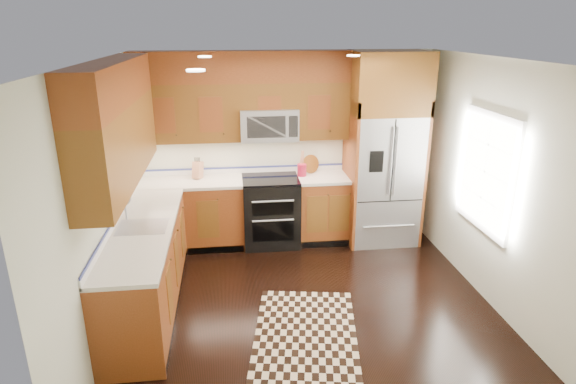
{
  "coord_description": "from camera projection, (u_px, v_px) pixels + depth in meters",
  "views": [
    {
      "loc": [
        -0.76,
        -4.5,
        2.91
      ],
      "look_at": [
        -0.14,
        0.6,
        1.12
      ],
      "focal_mm": 30.0,
      "sensor_mm": 36.0,
      "label": 1
    }
  ],
  "objects": [
    {
      "name": "ground",
      "position": [
        307.0,
        305.0,
        5.26
      ],
      "size": [
        4.0,
        4.0,
        0.0
      ],
      "primitive_type": "plane",
      "color": "black",
      "rests_on": "ground"
    },
    {
      "name": "wall_back",
      "position": [
        286.0,
        146.0,
        6.71
      ],
      "size": [
        4.0,
        0.02,
        2.6
      ],
      "primitive_type": "cube",
      "color": "silver",
      "rests_on": "ground"
    },
    {
      "name": "wall_left",
      "position": [
        103.0,
        202.0,
        4.61
      ],
      "size": [
        0.02,
        4.0,
        2.6
      ],
      "primitive_type": "cube",
      "color": "silver",
      "rests_on": "ground"
    },
    {
      "name": "wall_right",
      "position": [
        496.0,
        186.0,
        5.07
      ],
      "size": [
        0.02,
        4.0,
        2.6
      ],
      "primitive_type": "cube",
      "color": "silver",
      "rests_on": "ground"
    },
    {
      "name": "window",
      "position": [
        486.0,
        172.0,
        5.22
      ],
      "size": [
        0.04,
        1.1,
        1.3
      ],
      "color": "white",
      "rests_on": "ground"
    },
    {
      "name": "base_cabinets",
      "position": [
        196.0,
        239.0,
        5.82
      ],
      "size": [
        2.85,
        3.0,
        0.9
      ],
      "color": "brown",
      "rests_on": "ground"
    },
    {
      "name": "countertop",
      "position": [
        206.0,
        199.0,
        5.79
      ],
      "size": [
        2.86,
        3.01,
        0.04
      ],
      "color": "silver",
      "rests_on": "base_cabinets"
    },
    {
      "name": "upper_cabinets",
      "position": [
        195.0,
        106.0,
        5.48
      ],
      "size": [
        2.85,
        3.0,
        1.15
      ],
      "color": "brown",
      "rests_on": "ground"
    },
    {
      "name": "range",
      "position": [
        271.0,
        211.0,
        6.64
      ],
      "size": [
        0.76,
        0.67,
        0.95
      ],
      "color": "black",
      "rests_on": "ground"
    },
    {
      "name": "microwave",
      "position": [
        269.0,
        124.0,
        6.37
      ],
      "size": [
        0.76,
        0.4,
        0.42
      ],
      "color": "#B2B2B7",
      "rests_on": "ground"
    },
    {
      "name": "refrigerator",
      "position": [
        384.0,
        150.0,
        6.51
      ],
      "size": [
        0.98,
        0.75,
        2.6
      ],
      "color": "#B2B2B7",
      "rests_on": "ground"
    },
    {
      "name": "sink_faucet",
      "position": [
        139.0,
        221.0,
        4.95
      ],
      "size": [
        0.54,
        0.44,
        0.37
      ],
      "color": "#B2B2B7",
      "rests_on": "countertop"
    },
    {
      "name": "rug",
      "position": [
        305.0,
        337.0,
        4.72
      ],
      "size": [
        1.27,
        1.81,
        0.01
      ],
      "primitive_type": "cube",
      "rotation": [
        0.0,
        0.0,
        -0.17
      ],
      "color": "black",
      "rests_on": "ground"
    },
    {
      "name": "knife_block",
      "position": [
        198.0,
        170.0,
        6.48
      ],
      "size": [
        0.15,
        0.17,
        0.29
      ],
      "color": "#AB7453",
      "rests_on": "countertop"
    },
    {
      "name": "utensil_crock",
      "position": [
        302.0,
        167.0,
        6.58
      ],
      "size": [
        0.15,
        0.15,
        0.35
      ],
      "color": "maroon",
      "rests_on": "countertop"
    },
    {
      "name": "cutting_board",
      "position": [
        311.0,
        172.0,
        6.76
      ],
      "size": [
        0.34,
        0.34,
        0.02
      ],
      "primitive_type": "cylinder",
      "rotation": [
        0.0,
        0.0,
        0.38
      ],
      "color": "brown",
      "rests_on": "countertop"
    }
  ]
}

